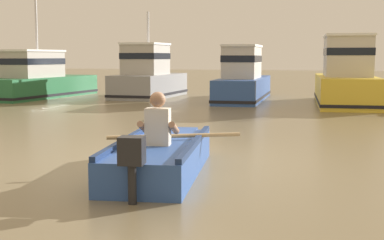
% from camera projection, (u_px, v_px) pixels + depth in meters
% --- Properties ---
extents(ground_plane, '(120.00, 120.00, 0.00)m').
position_uv_depth(ground_plane, '(163.00, 161.00, 8.79)').
color(ground_plane, '#7A6B4C').
extents(rowboat_with_person, '(1.80, 3.72, 1.19)m').
position_uv_depth(rowboat_with_person, '(161.00, 156.00, 7.88)').
color(rowboat_with_person, '#2D519E').
rests_on(rowboat_with_person, ground).
extents(moored_boat_green, '(2.22, 6.10, 4.23)m').
position_uv_depth(moored_boat_green, '(38.00, 80.00, 22.32)').
color(moored_boat_green, '#287042').
rests_on(moored_boat_green, ground).
extents(moored_boat_grey, '(1.92, 4.53, 3.50)m').
position_uv_depth(moored_boat_grey, '(148.00, 77.00, 22.54)').
color(moored_boat_grey, gray).
rests_on(moored_boat_grey, ground).
extents(moored_boat_blue, '(2.03, 6.07, 2.11)m').
position_uv_depth(moored_boat_blue, '(243.00, 80.00, 20.87)').
color(moored_boat_blue, '#2D519E').
rests_on(moored_boat_blue, ground).
extents(moored_boat_yellow, '(2.58, 6.02, 2.42)m').
position_uv_depth(moored_boat_yellow, '(346.00, 79.00, 18.93)').
color(moored_boat_yellow, gold).
rests_on(moored_boat_yellow, ground).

